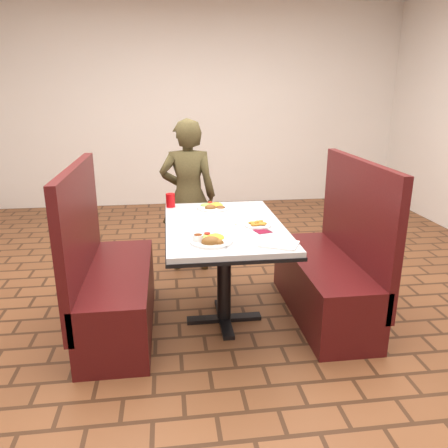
{
  "coord_description": "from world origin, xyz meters",
  "views": [
    {
      "loc": [
        -0.37,
        -2.86,
        1.65
      ],
      "look_at": [
        0.0,
        0.0,
        0.75
      ],
      "focal_mm": 35.0,
      "sensor_mm": 36.0,
      "label": 1
    }
  ],
  "objects_px": {
    "dining_table": "(224,237)",
    "red_tumbler": "(170,200)",
    "far_dinner_plate": "(213,205)",
    "booth_bench_left": "(111,286)",
    "near_dinner_plate": "(211,238)",
    "plantain_plate": "(258,224)",
    "booth_bench_right": "(330,274)",
    "diner_person": "(188,196)"
  },
  "relations": [
    {
      "from": "booth_bench_left",
      "to": "near_dinner_plate",
      "type": "distance_m",
      "value": 0.88
    },
    {
      "from": "booth_bench_left",
      "to": "plantain_plate",
      "type": "distance_m",
      "value": 1.11
    },
    {
      "from": "far_dinner_plate",
      "to": "plantain_plate",
      "type": "xyz_separation_m",
      "value": [
        0.25,
        -0.49,
        -0.01
      ]
    },
    {
      "from": "near_dinner_plate",
      "to": "red_tumbler",
      "type": "relative_size",
      "value": 2.46
    },
    {
      "from": "booth_bench_left",
      "to": "near_dinner_plate",
      "type": "height_order",
      "value": "booth_bench_left"
    },
    {
      "from": "dining_table",
      "to": "plantain_plate",
      "type": "height_order",
      "value": "plantain_plate"
    },
    {
      "from": "dining_table",
      "to": "plantain_plate",
      "type": "xyz_separation_m",
      "value": [
        0.22,
        -0.07,
        0.11
      ]
    },
    {
      "from": "plantain_plate",
      "to": "diner_person",
      "type": "bearing_deg",
      "value": 110.46
    },
    {
      "from": "booth_bench_left",
      "to": "far_dinner_plate",
      "type": "xyz_separation_m",
      "value": [
        0.77,
        0.42,
        0.44
      ]
    },
    {
      "from": "diner_person",
      "to": "plantain_plate",
      "type": "distance_m",
      "value": 1.19
    },
    {
      "from": "plantain_plate",
      "to": "red_tumbler",
      "type": "relative_size",
      "value": 1.71
    },
    {
      "from": "diner_person",
      "to": "plantain_plate",
      "type": "bearing_deg",
      "value": 115.3
    },
    {
      "from": "dining_table",
      "to": "plantain_plate",
      "type": "bearing_deg",
      "value": -17.93
    },
    {
      "from": "far_dinner_plate",
      "to": "red_tumbler",
      "type": "height_order",
      "value": "red_tumbler"
    },
    {
      "from": "dining_table",
      "to": "far_dinner_plate",
      "type": "xyz_separation_m",
      "value": [
        -0.03,
        0.42,
        0.12
      ]
    },
    {
      "from": "plantain_plate",
      "to": "red_tumbler",
      "type": "bearing_deg",
      "value": 135.2
    },
    {
      "from": "dining_table",
      "to": "far_dinner_plate",
      "type": "height_order",
      "value": "far_dinner_plate"
    },
    {
      "from": "dining_table",
      "to": "near_dinner_plate",
      "type": "height_order",
      "value": "near_dinner_plate"
    },
    {
      "from": "near_dinner_plate",
      "to": "red_tumbler",
      "type": "distance_m",
      "value": 0.9
    },
    {
      "from": "dining_table",
      "to": "red_tumbler",
      "type": "bearing_deg",
      "value": 125.44
    },
    {
      "from": "far_dinner_plate",
      "to": "booth_bench_right",
      "type": "bearing_deg",
      "value": -26.75
    },
    {
      "from": "booth_bench_right",
      "to": "red_tumbler",
      "type": "xyz_separation_m",
      "value": [
        -1.16,
        0.51,
        0.47
      ]
    },
    {
      "from": "near_dinner_plate",
      "to": "booth_bench_right",
      "type": "bearing_deg",
      "value": 21.41
    },
    {
      "from": "diner_person",
      "to": "red_tumbler",
      "type": "distance_m",
      "value": 0.57
    },
    {
      "from": "booth_bench_right",
      "to": "plantain_plate",
      "type": "distance_m",
      "value": 0.72
    },
    {
      "from": "booth_bench_left",
      "to": "red_tumbler",
      "type": "distance_m",
      "value": 0.82
    },
    {
      "from": "dining_table",
      "to": "near_dinner_plate",
      "type": "bearing_deg",
      "value": -109.56
    },
    {
      "from": "far_dinner_plate",
      "to": "plantain_plate",
      "type": "bearing_deg",
      "value": -62.8
    },
    {
      "from": "dining_table",
      "to": "booth_bench_right",
      "type": "xyz_separation_m",
      "value": [
        0.8,
        0.0,
        -0.32
      ]
    },
    {
      "from": "plantain_plate",
      "to": "red_tumbler",
      "type": "height_order",
      "value": "red_tumbler"
    },
    {
      "from": "booth_bench_left",
      "to": "far_dinner_plate",
      "type": "distance_m",
      "value": 0.98
    },
    {
      "from": "near_dinner_plate",
      "to": "plantain_plate",
      "type": "xyz_separation_m",
      "value": [
        0.35,
        0.29,
        -0.02
      ]
    },
    {
      "from": "booth_bench_right",
      "to": "far_dinner_plate",
      "type": "relative_size",
      "value": 4.72
    },
    {
      "from": "far_dinner_plate",
      "to": "booth_bench_left",
      "type": "bearing_deg",
      "value": -151.5
    },
    {
      "from": "booth_bench_left",
      "to": "dining_table",
      "type": "bearing_deg",
      "value": 0.0
    },
    {
      "from": "far_dinner_plate",
      "to": "dining_table",
      "type": "bearing_deg",
      "value": -85.93
    },
    {
      "from": "booth_bench_left",
      "to": "plantain_plate",
      "type": "height_order",
      "value": "booth_bench_left"
    },
    {
      "from": "far_dinner_plate",
      "to": "red_tumbler",
      "type": "bearing_deg",
      "value": 165.0
    },
    {
      "from": "dining_table",
      "to": "booth_bench_left",
      "type": "bearing_deg",
      "value": 180.0
    },
    {
      "from": "dining_table",
      "to": "red_tumbler",
      "type": "distance_m",
      "value": 0.64
    },
    {
      "from": "red_tumbler",
      "to": "dining_table",
      "type": "bearing_deg",
      "value": -54.56
    },
    {
      "from": "diner_person",
      "to": "red_tumbler",
      "type": "xyz_separation_m",
      "value": [
        -0.17,
        -0.54,
        0.1
      ]
    }
  ]
}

